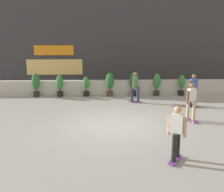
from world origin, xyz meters
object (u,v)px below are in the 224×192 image
potted_plant_2 (86,86)px  skater_by_wall_left (191,100)px  potted_plant_5 (157,83)px  skater_foreground (135,86)px  potted_plant_3 (110,83)px  skater_far_left (177,131)px  potted_plant_0 (36,83)px  potted_plant_4 (134,82)px  potted_plant_6 (182,84)px  skater_mid_plaza (193,89)px  potted_plant_1 (60,84)px

potted_plant_2 → skater_by_wall_left: (4.80, -5.18, 0.30)m
potted_plant_5 → skater_foreground: size_ratio=0.81×
potted_plant_2 → potted_plant_3: bearing=0.0°
skater_by_wall_left → skater_far_left: (-1.66, -3.82, 0.00)m
potted_plant_0 → skater_foreground: 6.07m
potted_plant_2 → potted_plant_4: 2.90m
potted_plant_4 → potted_plant_6: bearing=0.0°
skater_mid_plaza → skater_foreground: size_ratio=1.00×
potted_plant_2 → potted_plant_4: (2.89, 0.00, 0.20)m
potted_plant_1 → potted_plant_6: potted_plant_1 is taller
potted_plant_6 → skater_by_wall_left: 5.29m
potted_plant_0 → potted_plant_1: 1.44m
skater_foreground → potted_plant_3: bearing=128.2°
potted_plant_2 → potted_plant_6: 5.86m
potted_plant_0 → skater_far_left: 10.90m
potted_plant_0 → skater_mid_plaza: 9.13m
potted_plant_1 → skater_foreground: skater_foreground is taller
potted_plant_3 → potted_plant_4: potted_plant_4 is taller
potted_plant_0 → potted_plant_3: size_ratio=0.99×
potted_plant_6 → skater_foreground: (-3.07, -1.72, 0.23)m
potted_plant_2 → skater_foreground: (2.79, -1.72, 0.30)m
potted_plant_5 → skater_foreground: skater_foreground is taller
skater_mid_plaza → skater_by_wall_left: size_ratio=1.00×
potted_plant_1 → skater_by_wall_left: size_ratio=0.78×
potted_plant_3 → skater_foreground: bearing=-51.8°
potted_plant_6 → skater_mid_plaza: 2.66m
potted_plant_2 → potted_plant_4: bearing=0.0°
potted_plant_3 → potted_plant_5: size_ratio=1.05×
potted_plant_5 → potted_plant_3: bearing=180.0°
potted_plant_1 → skater_by_wall_left: 8.23m
potted_plant_5 → skater_by_wall_left: size_ratio=0.81×
potted_plant_1 → skater_far_left: (4.73, -8.99, 0.20)m
potted_plant_1 → potted_plant_5: bearing=0.0°
potted_plant_4 → potted_plant_6: size_ratio=1.13×
potted_plant_1 → potted_plant_5: size_ratio=0.96×
potted_plant_4 → skater_by_wall_left: 5.52m
potted_plant_2 → potted_plant_6: size_ratio=0.93×
potted_plant_3 → potted_plant_5: (2.89, 0.00, -0.05)m
skater_far_left → skater_foreground: bearing=92.7°
potted_plant_2 → potted_plant_3: size_ratio=0.83×
potted_plant_0 → potted_plant_6: (8.89, 0.00, -0.11)m
potted_plant_1 → skater_mid_plaza: 7.77m
potted_plant_3 → skater_mid_plaza: (4.27, -2.64, 0.11)m
potted_plant_2 → skater_far_left: skater_far_left is taller
skater_by_wall_left → potted_plant_6: bearing=78.4°
potted_plant_1 → potted_plant_4: size_ratio=0.91×
skater_by_wall_left → skater_far_left: 4.16m
skater_far_left → skater_foreground: size_ratio=1.00×
potted_plant_5 → skater_far_left: size_ratio=0.81×
potted_plant_0 → skater_by_wall_left: (7.82, -5.18, 0.12)m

